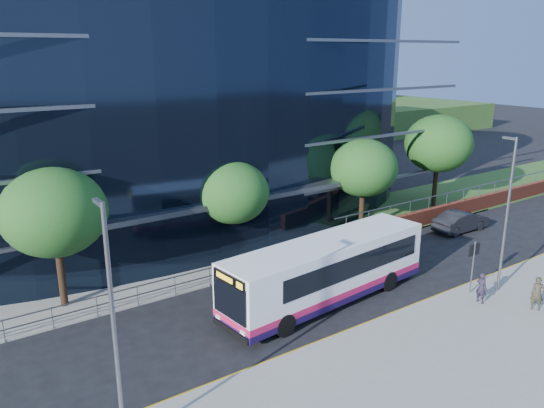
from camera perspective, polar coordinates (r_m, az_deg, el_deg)
ground at (r=27.21m, az=12.08°, el=-10.72°), size 200.00×200.00×0.00m
pavement_near at (r=24.51m, az=20.85°, el=-14.47°), size 80.00×8.00×0.15m
kerb at (r=26.59m, az=13.68°, el=-11.31°), size 80.00×0.25×0.16m
yellow_line_outer at (r=26.74m, az=13.35°, el=-11.30°), size 80.00×0.08×0.01m
yellow_line_inner at (r=26.83m, az=13.10°, el=-11.19°), size 80.00×0.08×0.01m
far_forecourt at (r=32.21m, az=-10.09°, el=-6.17°), size 50.00×8.00×0.10m
grass_verge at (r=51.63m, az=21.64°, el=1.42°), size 36.00×8.00×0.12m
glass_office at (r=39.95m, az=-14.09°, el=9.69°), size 44.00×23.10×16.00m
retaining_wall at (r=46.29m, az=22.69°, el=0.42°), size 34.00×0.40×2.11m
guard_railings at (r=27.79m, az=-10.40°, el=-8.17°), size 24.00×0.05×1.10m
apartment_block at (r=88.98m, az=-0.52°, el=15.42°), size 60.00×42.00×30.00m
street_sign at (r=28.77m, az=20.85°, el=-5.28°), size 0.85×0.09×2.80m
tree_far_a at (r=26.80m, az=-22.41°, el=-0.85°), size 4.95×4.95×6.98m
tree_far_b at (r=30.93m, az=-4.24°, el=1.23°), size 4.29×4.29×6.05m
tree_far_c at (r=36.45m, az=9.83°, el=3.84°), size 4.62×4.62×6.51m
tree_far_d at (r=43.64m, az=17.48°, el=6.21°), size 5.28×5.28×7.44m
tree_dist_e at (r=70.72m, az=2.04°, el=9.91°), size 4.62×4.62×6.51m
tree_dist_f at (r=82.70m, az=10.25°, el=10.33°), size 4.29×4.29×6.05m
streetlight_west at (r=16.58m, az=-16.71°, el=-12.18°), size 0.15×0.77×8.00m
streetlight_east at (r=28.99m, az=23.94°, el=-0.68°), size 0.15×0.77×8.00m
city_bus at (r=26.64m, az=6.07°, el=-7.02°), size 12.01×3.78×3.20m
parked_car at (r=39.26m, az=19.65°, el=-1.75°), size 4.44×1.62×1.45m
pedestrian at (r=28.31m, az=21.61°, el=-8.37°), size 0.38×0.58×1.57m
pedestrian_b at (r=28.61m, az=26.66°, el=-8.63°), size 0.69×0.72×1.66m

